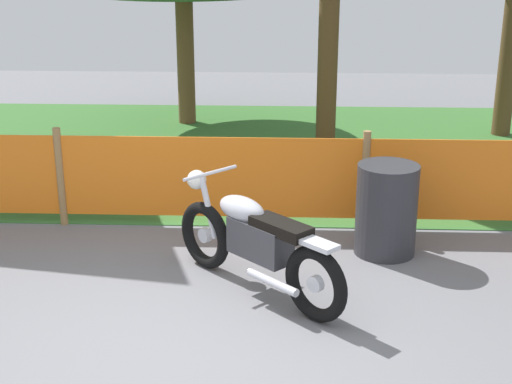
% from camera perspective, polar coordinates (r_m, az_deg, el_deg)
% --- Properties ---
extents(ground, '(24.00, 24.00, 0.02)m').
position_cam_1_polar(ground, '(5.60, -5.89, -11.90)').
color(ground, slate).
extents(grass_verge, '(24.00, 5.95, 0.01)m').
position_cam_1_polar(grass_verge, '(10.56, -1.81, 3.28)').
color(grass_verge, '#386B2D').
rests_on(grass_verge, ground).
extents(barrier_fence, '(9.53, 0.08, 1.05)m').
position_cam_1_polar(barrier_fence, '(7.57, -3.48, 1.13)').
color(barrier_fence, '#997547').
rests_on(barrier_fence, ground).
extents(motorcycle_lead, '(1.49, 1.48, 0.94)m').
position_cam_1_polar(motorcycle_lead, '(6.18, -0.10, -3.86)').
color(motorcycle_lead, black).
rests_on(motorcycle_lead, ground).
extents(oil_drum, '(0.58, 0.58, 0.88)m').
position_cam_1_polar(oil_drum, '(7.06, 10.08, -1.35)').
color(oil_drum, '#2D2D33').
rests_on(oil_drum, ground).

